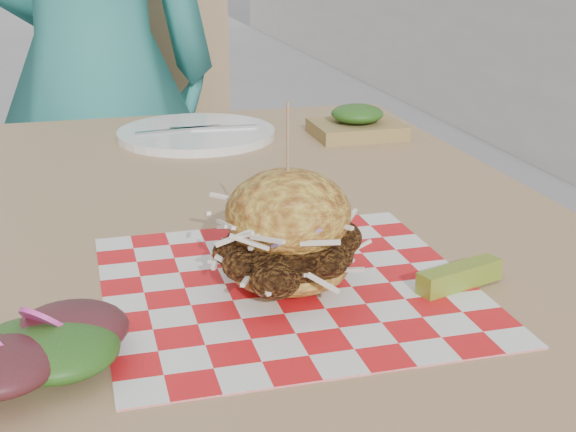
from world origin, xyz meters
name	(u,v)px	position (x,y,z in m)	size (l,w,h in m)	color
diner	(93,71)	(-0.12, 1.10, 0.79)	(0.58, 0.38, 1.58)	teal
patio_table	(248,269)	(0.03, 0.17, 0.67)	(0.80, 1.20, 0.75)	tan
patio_chair	(159,149)	(0.04, 1.27, 0.55)	(0.44, 0.45, 0.95)	tan
paper_liner	(288,286)	(0.03, -0.06, 0.75)	(0.36, 0.36, 0.00)	red
sandwich	(288,237)	(0.03, -0.06, 0.80)	(0.16, 0.16, 0.18)	gold
pickle_spear	(460,276)	(0.19, -0.11, 0.76)	(0.10, 0.02, 0.02)	olive
side_salad	(27,358)	(-0.22, -0.17, 0.76)	(0.14, 0.13, 0.05)	#3F1419
place_setting	(196,134)	(0.03, 0.57, 0.76)	(0.27, 0.27, 0.02)	white
kraft_tray	(357,124)	(0.30, 0.51, 0.77)	(0.15, 0.12, 0.06)	olive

